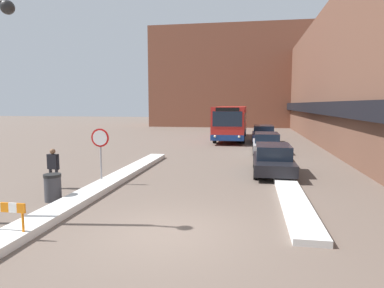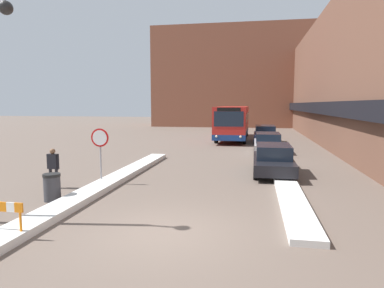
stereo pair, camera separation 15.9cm
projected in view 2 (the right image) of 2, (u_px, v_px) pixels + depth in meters
ground_plane at (163, 233)px, 8.89m from camera, size 160.00×160.00×0.00m
building_row_right at (345, 81)px, 29.93m from camera, size 5.50×60.00×10.81m
building_backdrop_far at (240, 78)px, 52.07m from camera, size 26.00×8.00×14.72m
snow_bank_left at (107, 183)px, 13.93m from camera, size 0.90×15.45×0.23m
snow_bank_right at (286, 185)px, 13.84m from camera, size 0.90×12.11×0.18m
city_bus at (233, 122)px, 32.48m from camera, size 2.70×11.36×3.11m
parked_car_front at (273, 159)px, 16.39m from camera, size 1.85×4.55×1.40m
parked_car_middle at (268, 143)px, 23.52m from camera, size 1.86×4.83×1.36m
parked_car_back at (265, 134)px, 29.88m from camera, size 1.94×4.86×1.49m
stop_sign at (100, 144)px, 14.12m from camera, size 0.76×0.08×2.34m
pedestrian at (53, 164)px, 13.50m from camera, size 0.52×0.24×1.60m
trash_bin at (52, 187)px, 11.80m from camera, size 0.59×0.59×0.95m
construction_barricade at (3, 213)px, 8.42m from camera, size 1.10×0.06×0.94m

